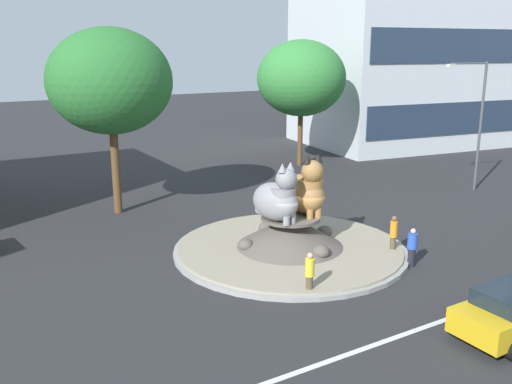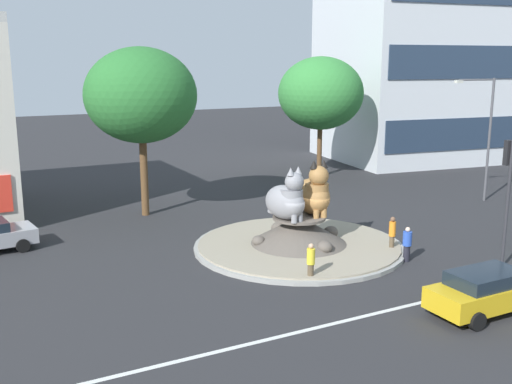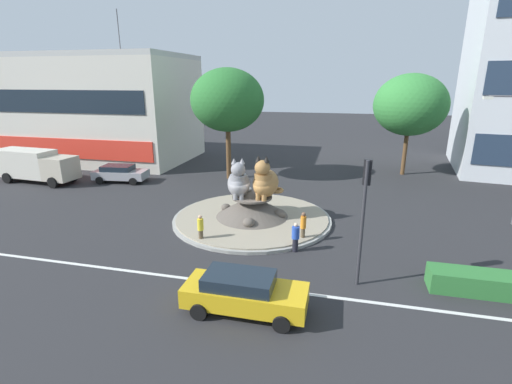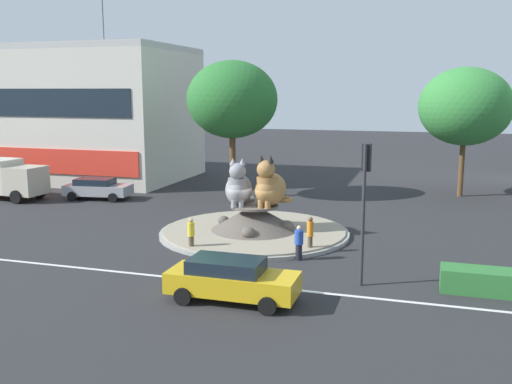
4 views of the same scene
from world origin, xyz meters
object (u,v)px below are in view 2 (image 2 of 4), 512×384
object	(u,v)px
cat_statue_tabby	(314,194)
broadleaf_tree_behind_island	(321,93)
streetlight_arm	(486,130)
pedestrian_orange_shirt	(392,233)
traffic_light_mast	(508,181)
second_tree_near_tower	(141,96)
pedestrian_yellow_shirt	(311,262)
hatchback_near_shophouse	(489,290)
cat_statue_grey	(287,200)
pedestrian_blue_shirt	(407,244)

from	to	relation	value
cat_statue_tabby	broadleaf_tree_behind_island	xyz separation A→B (m)	(10.04, 14.61, 3.80)
cat_statue_tabby	streetlight_arm	distance (m)	15.06
broadleaf_tree_behind_island	pedestrian_orange_shirt	distance (m)	19.48
traffic_light_mast	broadleaf_tree_behind_island	world-z (taller)	broadleaf_tree_behind_island
second_tree_near_tower	broadleaf_tree_behind_island	bearing A→B (deg)	18.48
pedestrian_yellow_shirt	hatchback_near_shophouse	world-z (taller)	pedestrian_yellow_shirt
traffic_light_mast	hatchback_near_shophouse	distance (m)	6.08
cat_statue_grey	second_tree_near_tower	world-z (taller)	second_tree_near_tower
broadleaf_tree_behind_island	cat_statue_grey	bearing A→B (deg)	-128.13
cat_statue_grey	traffic_light_mast	world-z (taller)	traffic_light_mast
cat_statue_grey	traffic_light_mast	bearing A→B (deg)	35.24
cat_statue_grey	pedestrian_orange_shirt	distance (m)	5.13
broadleaf_tree_behind_island	pedestrian_blue_shirt	distance (m)	20.74
cat_statue_grey	pedestrian_yellow_shirt	distance (m)	4.25
broadleaf_tree_behind_island	streetlight_arm	xyz separation A→B (m)	(4.58, -11.58, -1.82)
cat_statue_tabby	streetlight_arm	bearing A→B (deg)	108.97
second_tree_near_tower	cat_statue_grey	bearing A→B (deg)	-69.00
broadleaf_tree_behind_island	pedestrian_yellow_shirt	world-z (taller)	broadleaf_tree_behind_island
pedestrian_orange_shirt	pedestrian_yellow_shirt	bearing A→B (deg)	35.79
second_tree_near_tower	streetlight_arm	distance (m)	21.10
pedestrian_yellow_shirt	second_tree_near_tower	bearing A→B (deg)	-145.20
second_tree_near_tower	hatchback_near_shophouse	world-z (taller)	second_tree_near_tower
pedestrian_orange_shirt	hatchback_near_shophouse	size ratio (longest dim) A/B	0.36
traffic_light_mast	pedestrian_blue_shirt	xyz separation A→B (m)	(-3.06, 2.47, -2.99)
cat_statue_tabby	hatchback_near_shophouse	xyz separation A→B (m)	(1.21, -9.45, -1.73)
pedestrian_orange_shirt	hatchback_near_shophouse	bearing A→B (deg)	98.99
pedestrian_orange_shirt	broadleaf_tree_behind_island	bearing A→B (deg)	-92.21
streetlight_arm	cat_statue_grey	bearing A→B (deg)	23.39
second_tree_near_tower	pedestrian_orange_shirt	size ratio (longest dim) A/B	5.56
pedestrian_yellow_shirt	hatchback_near_shophouse	bearing A→B (deg)	59.37
second_tree_near_tower	pedestrian_yellow_shirt	bearing A→B (deg)	-78.91
pedestrian_blue_shirt	pedestrian_yellow_shirt	bearing A→B (deg)	-39.11
cat_statue_tabby	traffic_light_mast	size ratio (longest dim) A/B	0.51
pedestrian_blue_shirt	hatchback_near_shophouse	size ratio (longest dim) A/B	0.34
cat_statue_tabby	pedestrian_blue_shirt	xyz separation A→B (m)	(2.43, -3.87, -1.74)
broadleaf_tree_behind_island	hatchback_near_shophouse	distance (m)	26.22
cat_statue_grey	pedestrian_blue_shirt	bearing A→B (deg)	33.95
cat_statue_tabby	second_tree_near_tower	bearing A→B (deg)	-143.31
hatchback_near_shophouse	pedestrian_blue_shirt	bearing A→B (deg)	77.64
cat_statue_grey	traffic_light_mast	size ratio (longest dim) A/B	0.50
traffic_light_mast	pedestrian_yellow_shirt	xyz separation A→B (m)	(-8.19, 2.34, -2.96)
cat_statue_grey	pedestrian_orange_shirt	size ratio (longest dim) A/B	1.61
broadleaf_tree_behind_island	hatchback_near_shophouse	xyz separation A→B (m)	(-8.83, -24.06, -5.53)
cat_statue_tabby	pedestrian_yellow_shirt	xyz separation A→B (m)	(-2.70, -4.00, -1.71)
cat_statue_grey	streetlight_arm	distance (m)	16.68
streetlight_arm	cat_statue_tabby	bearing A→B (deg)	23.71
traffic_light_mast	second_tree_near_tower	distance (m)	19.40
pedestrian_blue_shirt	hatchback_near_shophouse	bearing A→B (deg)	37.12
cat_statue_grey	hatchback_near_shophouse	bearing A→B (deg)	2.93
second_tree_near_tower	hatchback_near_shophouse	size ratio (longest dim) A/B	2.03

